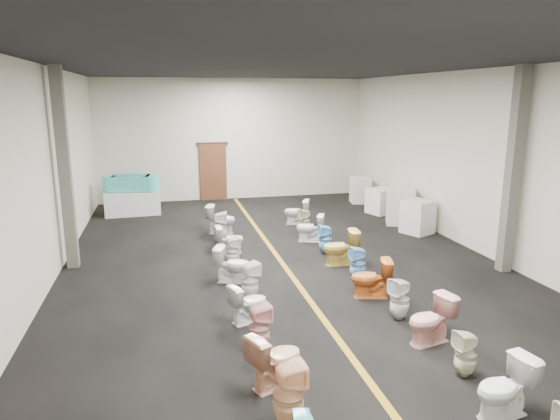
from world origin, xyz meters
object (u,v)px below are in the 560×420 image
Objects in this scene: toilet_right_11 at (297,212)px; toilet_left_5 at (250,281)px; appliance_crate_a at (418,217)px; toilet_right_4 at (400,299)px; toilet_left_6 at (233,265)px; toilet_right_3 at (431,320)px; bathtub at (131,182)px; toilet_left_8 at (229,239)px; appliance_crate_d at (360,190)px; toilet_left_4 at (248,303)px; toilet_right_1 at (505,389)px; toilet_right_8 at (325,239)px; toilet_left_2 at (275,359)px; toilet_left_3 at (259,328)px; toilet_right_5 at (371,278)px; toilet_right_6 at (358,263)px; toilet_right_9 at (310,228)px; toilet_left_1 at (289,395)px; toilet_left_7 at (232,251)px; toilet_right_2 at (466,354)px; toilet_right_7 at (341,247)px; appliance_crate_c at (381,201)px; toilet_right_10 at (305,221)px; display_table at (133,203)px; appliance_crate_b at (400,206)px; toilet_left_9 at (220,227)px; toilet_left_10 at (221,219)px.

toilet_left_5 is at bearing -0.28° from toilet_right_11.
appliance_crate_a reaches higher than toilet_right_4.
toilet_right_3 is at bearing -120.41° from toilet_left_6.
bathtub is 7.38m from toilet_left_6.
toilet_right_4 is (2.41, -4.46, 0.02)m from toilet_left_8.
appliance_crate_d reaches higher than toilet_right_11.
toilet_right_3 reaches higher than toilet_left_4.
toilet_right_1 reaches higher than toilet_right_8.
toilet_left_2 is 1.02× the size of toilet_left_6.
toilet_left_3 is 0.97× the size of toilet_right_5.
appliance_crate_a reaches higher than toilet_right_6.
toilet_right_9 reaches higher than toilet_right_8.
toilet_right_11 is at bearing -21.34° from toilet_left_1.
toilet_right_11 reaches higher than toilet_left_8.
toilet_right_6 is at bearing -137.93° from toilet_left_8.
toilet_left_1 reaches higher than toilet_left_2.
toilet_right_8 reaches higher than toilet_left_7.
toilet_right_3 is (2.69, -0.38, 0.01)m from toilet_left_3.
toilet_left_1 reaches higher than toilet_right_6.
toilet_left_3 is at bearing -120.10° from toilet_right_2.
toilet_right_7 is (2.61, 3.53, 0.04)m from toilet_left_3.
appliance_crate_c reaches higher than toilet_left_5.
toilet_left_2 is 7.84m from toilet_right_10.
display_table is 8.12m from toilet_right_7.
appliance_crate_a is 1.21× the size of toilet_right_3.
appliance_crate_b reaches higher than toilet_left_7.
toilet_left_8 is 3.39m from toilet_right_11.
appliance_crate_c is 1.11× the size of toilet_right_9.
appliance_crate_b is 8.07m from toilet_left_4.
toilet_right_3 is at bearing 166.90° from toilet_right_1.
toilet_left_9 is at bearing -78.99° from toilet_right_9.
toilet_left_9 is at bearing -6.29° from toilet_left_1.
toilet_left_9 is 2.54m from toilet_right_10.
toilet_left_3 is at bearing -130.24° from appliance_crate_b.
toilet_left_8 is at bearing -162.28° from appliance_crate_b.
toilet_left_1 is at bearing 153.40° from toilet_left_5.
appliance_crate_a is 6.62m from toilet_left_5.
display_table is 1.85× the size of appliance_crate_a.
toilet_left_10 reaches higher than toilet_right_10.
toilet_left_7 is (0.14, 1.03, -0.04)m from toilet_left_6.
toilet_left_5 is (0.17, 2.98, -0.02)m from toilet_left_2.
bathtub reaches higher than toilet_right_6.
toilet_right_9 is at bearing -56.06° from toilet_left_5.
toilet_right_10 is (2.59, 8.28, -0.07)m from toilet_left_1.
toilet_right_10 is (-3.13, -1.75, -0.07)m from appliance_crate_c.
toilet_right_1 is 1.12× the size of toilet_right_10.
display_table is at bearing 151.90° from appliance_crate_a.
toilet_left_3 is at bearing -141.67° from toilet_right_1.
toilet_left_1 is at bearing -22.71° from toilet_right_5.
toilet_left_9 reaches higher than toilet_left_3.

